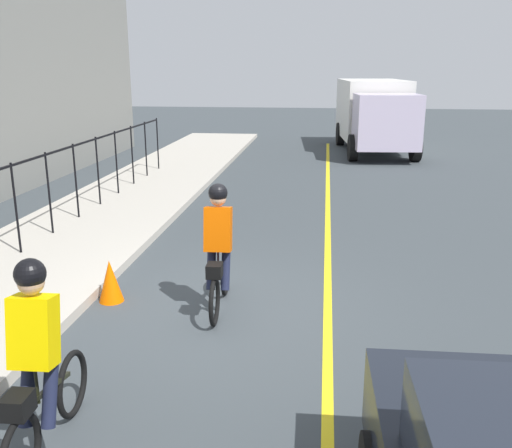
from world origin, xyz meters
The scene contains 6 objects.
ground_plane centered at (0.00, 0.00, 0.00)m, with size 80.00×80.00×0.00m, color #394044.
lane_line_centre centered at (0.00, -1.60, 0.00)m, with size 36.00×0.12×0.01m, color yellow.
cyclist_lead centered at (-0.08, -0.09, 0.91)m, with size 1.71×0.37×1.83m.
cyclist_follow centered at (-3.27, 0.87, 0.91)m, with size 1.71×0.37×1.83m.
box_truck_background centered at (15.90, -3.39, 1.55)m, with size 6.88×2.97×2.78m.
traffic_cone_near centered at (0.07, 1.55, 0.31)m, with size 0.36×0.36×0.63m, color #FB6001.
Camera 1 is at (-7.32, -1.49, 3.34)m, focal length 39.73 mm.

